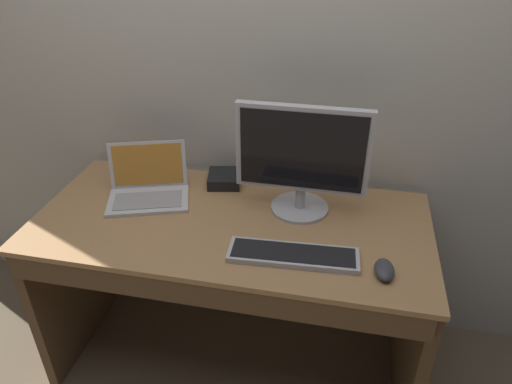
{
  "coord_description": "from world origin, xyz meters",
  "views": [
    {
      "loc": [
        0.4,
        -1.45,
        1.82
      ],
      "look_at": [
        0.1,
        0.0,
        0.92
      ],
      "focal_mm": 33.0,
      "sensor_mm": 36.0,
      "label": 1
    }
  ],
  "objects_px": {
    "wired_keyboard": "(293,255)",
    "computer_mouse": "(384,270)",
    "external_monitor": "(302,157)",
    "external_drive_box": "(224,179)",
    "laptop_silver": "(148,187)"
  },
  "relations": [
    {
      "from": "wired_keyboard",
      "to": "computer_mouse",
      "type": "height_order",
      "value": "computer_mouse"
    },
    {
      "from": "external_monitor",
      "to": "computer_mouse",
      "type": "height_order",
      "value": "external_monitor"
    },
    {
      "from": "laptop_silver",
      "to": "external_monitor",
      "type": "relative_size",
      "value": 0.77
    },
    {
      "from": "wired_keyboard",
      "to": "external_drive_box",
      "type": "bearing_deg",
      "value": 129.45
    },
    {
      "from": "wired_keyboard",
      "to": "computer_mouse",
      "type": "bearing_deg",
      "value": -4.61
    },
    {
      "from": "wired_keyboard",
      "to": "computer_mouse",
      "type": "relative_size",
      "value": 4.16
    },
    {
      "from": "external_monitor",
      "to": "wired_keyboard",
      "type": "relative_size",
      "value": 1.09
    },
    {
      "from": "wired_keyboard",
      "to": "computer_mouse",
      "type": "distance_m",
      "value": 0.31
    },
    {
      "from": "external_drive_box",
      "to": "external_monitor",
      "type": "bearing_deg",
      "value": -23.35
    },
    {
      "from": "computer_mouse",
      "to": "external_drive_box",
      "type": "distance_m",
      "value": 0.82
    },
    {
      "from": "laptop_silver",
      "to": "external_drive_box",
      "type": "height_order",
      "value": "laptop_silver"
    },
    {
      "from": "external_monitor",
      "to": "external_drive_box",
      "type": "height_order",
      "value": "external_monitor"
    },
    {
      "from": "computer_mouse",
      "to": "laptop_silver",
      "type": "bearing_deg",
      "value": 158.55
    },
    {
      "from": "laptop_silver",
      "to": "wired_keyboard",
      "type": "relative_size",
      "value": 0.84
    },
    {
      "from": "laptop_silver",
      "to": "external_monitor",
      "type": "height_order",
      "value": "external_monitor"
    }
  ]
}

